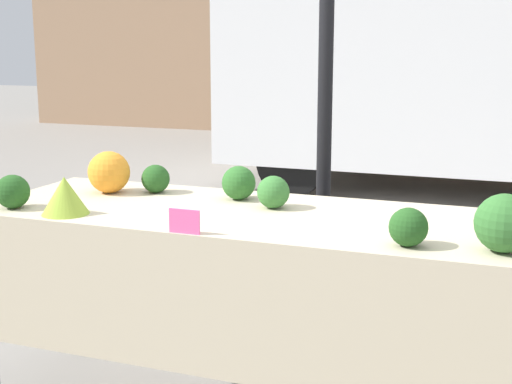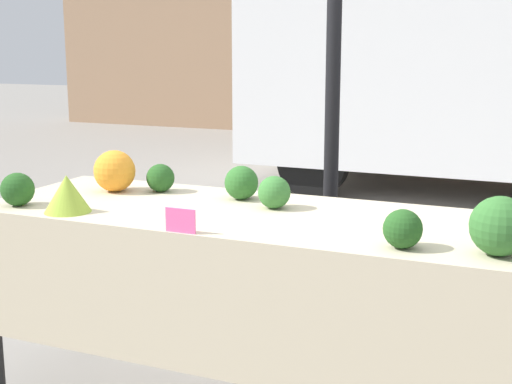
{
  "view_description": "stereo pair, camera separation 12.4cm",
  "coord_description": "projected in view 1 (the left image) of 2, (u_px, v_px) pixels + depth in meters",
  "views": [
    {
      "loc": [
        0.93,
        -2.47,
        1.49
      ],
      "look_at": [
        0.0,
        0.0,
        0.95
      ],
      "focal_mm": 50.0,
      "sensor_mm": 36.0,
      "label": 1
    },
    {
      "loc": [
        1.04,
        -2.42,
        1.49
      ],
      "look_at": [
        0.0,
        0.0,
        0.95
      ],
      "focal_mm": 50.0,
      "sensor_mm": 36.0,
      "label": 2
    }
  ],
  "objects": [
    {
      "name": "broccoli_head_5",
      "position": [
        156.0,
        179.0,
        3.06
      ],
      "size": [
        0.12,
        0.12,
        0.12
      ],
      "color": "#23511E",
      "rests_on": "market_table"
    },
    {
      "name": "broccoli_head_0",
      "position": [
        408.0,
        227.0,
        2.24
      ],
      "size": [
        0.12,
        0.12,
        0.12
      ],
      "color": "#23511E",
      "rests_on": "market_table"
    },
    {
      "name": "market_table",
      "position": [
        250.0,
        245.0,
        2.67
      ],
      "size": [
        2.17,
        0.77,
        0.87
      ],
      "color": "beige",
      "rests_on": "ground_plane"
    },
    {
      "name": "broccoli_head_1",
      "position": [
        273.0,
        192.0,
        2.77
      ],
      "size": [
        0.13,
        0.13,
        0.13
      ],
      "color": "#387533",
      "rests_on": "market_table"
    },
    {
      "name": "broccoli_head_3",
      "position": [
        505.0,
        223.0,
        2.17
      ],
      "size": [
        0.18,
        0.18,
        0.18
      ],
      "color": "#336B2D",
      "rests_on": "market_table"
    },
    {
      "name": "broccoli_head_2",
      "position": [
        239.0,
        183.0,
        2.93
      ],
      "size": [
        0.14,
        0.14,
        0.14
      ],
      "color": "#2D6628",
      "rests_on": "market_table"
    },
    {
      "name": "parked_truck",
      "position": [
        459.0,
        57.0,
        7.29
      ],
      "size": [
        4.91,
        2.3,
        2.61
      ],
      "color": "white",
      "rests_on": "ground_plane"
    },
    {
      "name": "price_sign",
      "position": [
        184.0,
        221.0,
        2.4
      ],
      "size": [
        0.11,
        0.01,
        0.08
      ],
      "color": "#F45B9E",
      "rests_on": "market_table"
    },
    {
      "name": "romanesco_head",
      "position": [
        65.0,
        195.0,
        2.67
      ],
      "size": [
        0.18,
        0.18,
        0.14
      ],
      "color": "#93B238",
      "rests_on": "market_table"
    },
    {
      "name": "broccoli_head_4",
      "position": [
        13.0,
        192.0,
        2.77
      ],
      "size": [
        0.13,
        0.13,
        0.13
      ],
      "color": "#23511E",
      "rests_on": "market_table"
    },
    {
      "name": "tent_pole",
      "position": [
        326.0,
        74.0,
        3.32
      ],
      "size": [
        0.07,
        0.07,
        2.72
      ],
      "color": "black",
      "rests_on": "ground_plane"
    },
    {
      "name": "orange_cauliflower",
      "position": [
        109.0,
        172.0,
        3.06
      ],
      "size": [
        0.18,
        0.18,
        0.18
      ],
      "color": "orange",
      "rests_on": "market_table"
    }
  ]
}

